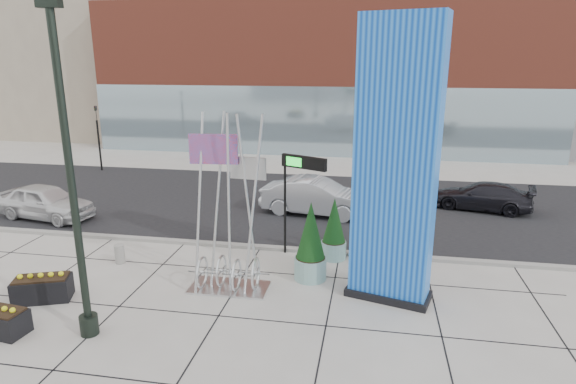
% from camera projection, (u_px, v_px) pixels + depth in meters
% --- Properties ---
extents(ground, '(160.00, 160.00, 0.00)m').
position_uv_depth(ground, '(197.00, 296.00, 14.52)').
color(ground, '#9E9991').
rests_on(ground, ground).
extents(street_asphalt, '(80.00, 12.00, 0.02)m').
position_uv_depth(street_asphalt, '(268.00, 202.00, 24.00)').
color(street_asphalt, black).
rests_on(street_asphalt, ground).
extents(curb_edge, '(80.00, 0.30, 0.12)m').
position_uv_depth(curb_edge, '(234.00, 245.00, 18.29)').
color(curb_edge, gray).
rests_on(curb_edge, ground).
extents(tower_podium, '(34.00, 10.00, 11.00)m').
position_uv_depth(tower_podium, '(325.00, 77.00, 38.47)').
color(tower_podium, '#963D2B').
rests_on(tower_podium, ground).
extents(tower_glass_front, '(34.00, 0.60, 5.00)m').
position_uv_depth(tower_glass_front, '(318.00, 122.00, 34.73)').
color(tower_glass_front, '#8CA5B2').
rests_on(tower_glass_front, ground).
extents(blue_pylon, '(2.63, 1.70, 8.10)m').
position_uv_depth(blue_pylon, '(396.00, 170.00, 13.43)').
color(blue_pylon, '#0B40B3').
rests_on(blue_pylon, ground).
extents(lamp_post, '(0.54, 0.47, 8.52)m').
position_uv_depth(lamp_post, '(74.00, 206.00, 11.60)').
color(lamp_post, black).
rests_on(lamp_post, ground).
extents(public_art_sculpture, '(2.43, 1.22, 5.50)m').
position_uv_depth(public_art_sculpture, '(228.00, 245.00, 14.61)').
color(public_art_sculpture, silver).
rests_on(public_art_sculpture, ground).
extents(concrete_bollard, '(0.34, 0.34, 0.67)m').
position_uv_depth(concrete_bollard, '(120.00, 254.00, 16.80)').
color(concrete_bollard, gray).
rests_on(concrete_bollard, ground).
extents(overhead_street_sign, '(1.66, 0.86, 3.72)m').
position_uv_depth(overhead_street_sign, '(303.00, 169.00, 16.82)').
color(overhead_street_sign, black).
rests_on(overhead_street_sign, ground).
extents(round_planter_east, '(1.09, 1.09, 2.72)m').
position_uv_depth(round_planter_east, '(382.00, 227.00, 16.66)').
color(round_planter_east, '#81ADA9').
rests_on(round_planter_east, ground).
extents(round_planter_mid, '(1.04, 1.04, 2.61)m').
position_uv_depth(round_planter_mid, '(311.00, 243.00, 15.35)').
color(round_planter_mid, '#81ADA9').
rests_on(round_planter_mid, ground).
extents(round_planter_west, '(0.90, 0.90, 2.25)m').
position_uv_depth(round_planter_west, '(334.00, 230.00, 17.00)').
color(round_planter_west, '#81ADA9').
rests_on(round_planter_west, ground).
extents(box_planter_north, '(1.75, 1.29, 0.87)m').
position_uv_depth(box_planter_north, '(42.00, 287.00, 14.21)').
color(box_planter_north, black).
rests_on(box_planter_north, ground).
extents(car_white_west, '(4.72, 2.58, 1.52)m').
position_uv_depth(car_white_west, '(46.00, 202.00, 21.37)').
color(car_white_west, silver).
rests_on(car_white_west, ground).
extents(car_silver_mid, '(5.22, 2.47, 1.65)m').
position_uv_depth(car_silver_mid, '(316.00, 197.00, 21.92)').
color(car_silver_mid, '#B6B9BF').
rests_on(car_silver_mid, ground).
extents(car_dark_east, '(4.77, 2.86, 1.29)m').
position_uv_depth(car_dark_east, '(482.00, 196.00, 22.66)').
color(car_dark_east, black).
rests_on(car_dark_east, ground).
extents(traffic_signal, '(0.15, 0.18, 4.10)m').
position_uv_depth(traffic_signal, '(98.00, 135.00, 30.15)').
color(traffic_signal, black).
rests_on(traffic_signal, ground).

